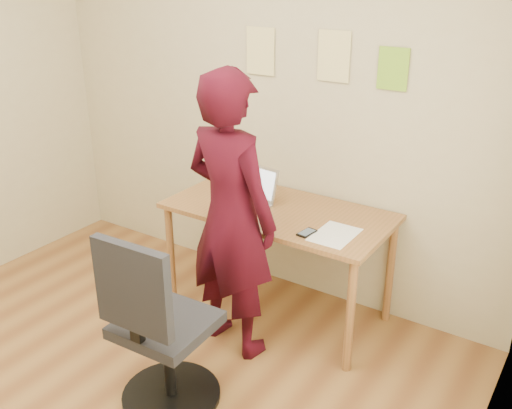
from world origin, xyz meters
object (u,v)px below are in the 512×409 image
Objects in this scene: desk at (278,222)px; laptop at (248,196)px; office_chair at (158,337)px; person at (231,217)px; phone at (307,233)px.

desk is 0.25m from laptop.
desk is at bearing 14.51° from laptop.
desk is at bearing 85.61° from office_chair.
laptop reaches higher than desk.
person is (-0.01, 0.65, 0.41)m from office_chair.
person is at bearing -96.36° from desk.
laptop is 0.21× the size of person.
person is at bearing 88.65° from office_chair.
phone is (0.31, -0.21, 0.09)m from desk.
person is (-0.05, -0.44, 0.19)m from desk.
laptop is at bearing 96.71° from office_chair.
desk is at bearing -88.35° from person.
phone is at bearing -11.76° from laptop.
office_chair is at bearing -104.39° from phone.
office_chair is at bearing -73.04° from laptop.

